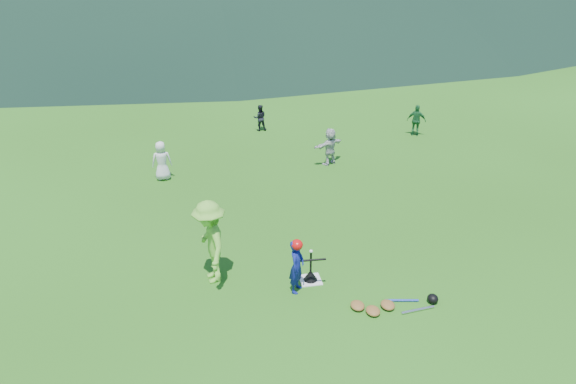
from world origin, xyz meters
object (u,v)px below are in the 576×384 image
(fielder_d, at_px, (330,146))
(batting_tee, at_px, (311,275))
(equipment_pile, at_px, (388,305))
(adult_coach, at_px, (210,242))
(batter_child, at_px, (297,266))
(home_plate, at_px, (310,280))
(fielder_b, at_px, (260,118))
(fielder_a, at_px, (162,161))
(fielder_c, at_px, (417,120))

(fielder_d, height_order, batting_tee, fielder_d)
(fielder_d, height_order, equipment_pile, fielder_d)
(adult_coach, bearing_deg, batter_child, 58.31)
(batter_child, distance_m, fielder_d, 6.68)
(equipment_pile, bearing_deg, home_plate, 137.11)
(equipment_pile, bearing_deg, fielder_d, 84.42)
(fielder_b, distance_m, fielder_d, 3.81)
(home_plate, relative_size, fielder_d, 0.38)
(batter_child, xyz_separation_m, fielder_a, (-2.74, 6.11, -0.01))
(fielder_a, bearing_deg, batter_child, 112.99)
(home_plate, relative_size, batter_child, 0.38)
(fielder_c, bearing_deg, fielder_d, 56.58)
(batter_child, distance_m, equipment_pile, 1.99)
(home_plate, bearing_deg, fielder_b, 88.01)
(fielder_d, bearing_deg, batter_child, 41.91)
(fielder_b, bearing_deg, fielder_c, 164.19)
(fielder_c, distance_m, equipment_pile, 10.01)
(fielder_b, height_order, batting_tee, fielder_b)
(home_plate, xyz_separation_m, fielder_d, (2.01, 5.96, 0.58))
(batter_child, distance_m, fielder_a, 6.70)
(fielder_c, height_order, fielder_d, fielder_d)
(batter_child, relative_size, batting_tee, 1.76)
(fielder_a, relative_size, fielder_b, 1.23)
(home_plate, distance_m, equipment_pile, 1.79)
(fielder_c, bearing_deg, equipment_pile, 94.12)
(batter_child, bearing_deg, fielder_d, 10.10)
(adult_coach, relative_size, batting_tee, 2.75)
(fielder_b, bearing_deg, equipment_pile, 96.09)
(batter_child, relative_size, fielder_a, 1.02)
(fielder_b, bearing_deg, batter_child, 86.70)
(equipment_pile, bearing_deg, batting_tee, 137.11)
(batter_child, xyz_separation_m, fielder_d, (2.37, 6.25, -0.01))
(home_plate, bearing_deg, batter_child, -142.00)
(fielder_b, height_order, fielder_c, fielder_c)
(home_plate, height_order, batting_tee, batting_tee)
(batter_child, xyz_separation_m, fielder_c, (6.00, 8.08, -0.04))
(fielder_a, bearing_deg, adult_coach, 99.87)
(fielder_a, xyz_separation_m, fielder_c, (8.75, 1.97, -0.03))
(fielder_c, bearing_deg, home_plate, 83.91)
(batter_child, bearing_deg, batting_tee, -21.10)
(fielder_d, xyz_separation_m, equipment_pile, (-0.70, -7.18, -0.52))
(fielder_a, relative_size, equipment_pile, 0.65)
(adult_coach, relative_size, fielder_c, 1.68)
(batter_child, xyz_separation_m, equipment_pile, (1.67, -0.93, -0.53))
(adult_coach, distance_m, batting_tee, 2.26)
(home_plate, height_order, adult_coach, adult_coach)
(fielder_d, bearing_deg, equipment_pile, 57.14)
(fielder_a, bearing_deg, batting_tee, 116.89)
(fielder_a, relative_size, batting_tee, 1.73)
(fielder_a, height_order, batting_tee, fielder_a)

